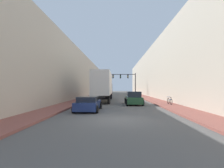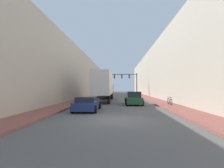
{
  "view_description": "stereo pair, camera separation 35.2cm",
  "coord_description": "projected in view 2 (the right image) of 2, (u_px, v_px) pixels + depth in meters",
  "views": [
    {
      "loc": [
        0.01,
        -11.27,
        2.08
      ],
      "look_at": [
        -0.64,
        10.69,
        2.54
      ],
      "focal_mm": 28.0,
      "sensor_mm": 36.0,
      "label": 1
    },
    {
      "loc": [
        0.37,
        -11.26,
        2.08
      ],
      "look_at": [
        -0.64,
        10.69,
        2.54
      ],
      "focal_mm": 28.0,
      "sensor_mm": 36.0,
      "label": 2
    }
  ],
  "objects": [
    {
      "name": "parked_bicycle",
      "position": [
        170.0,
        101.0,
        20.0
      ],
      "size": [
        0.44,
        1.82,
        0.86
      ],
      "color": "black",
      "rests_on": "sidewalk_right"
    },
    {
      "name": "sidewalk_right",
      "position": [
        143.0,
        96.0,
        40.91
      ],
      "size": [
        2.47,
        80.0,
        0.15
      ],
      "color": "brown",
      "rests_on": "ground"
    },
    {
      "name": "semi_truck",
      "position": [
        104.0,
        86.0,
        27.36
      ],
      "size": [
        2.42,
        13.05,
        4.3
      ],
      "color": "silver",
      "rests_on": "ground"
    },
    {
      "name": "suv_car",
      "position": [
        133.0,
        98.0,
        21.71
      ],
      "size": [
        2.07,
        4.87,
        1.61
      ],
      "color": "#234C2D",
      "rests_on": "ground"
    },
    {
      "name": "building_right",
      "position": [
        162.0,
        73.0,
        40.83
      ],
      "size": [
        6.0,
        80.0,
        10.81
      ],
      "color": "#BCB29E",
      "rests_on": "ground"
    },
    {
      "name": "ground_plane",
      "position": [
        114.0,
        120.0,
        11.22
      ],
      "size": [
        200.0,
        200.0,
        0.0
      ],
      "primitive_type": "plane",
      "color": "#565451"
    },
    {
      "name": "building_left",
      "position": [
        76.0,
        77.0,
        41.74
      ],
      "size": [
        6.0,
        80.0,
        9.39
      ],
      "color": "beige",
      "rests_on": "ground"
    },
    {
      "name": "sidewalk_left",
      "position": [
        94.0,
        96.0,
        41.45
      ],
      "size": [
        2.47,
        80.0,
        0.15
      ],
      "color": "brown",
      "rests_on": "ground"
    },
    {
      "name": "sedan_car",
      "position": [
        87.0,
        104.0,
        15.83
      ],
      "size": [
        2.12,
        4.47,
        1.29
      ],
      "color": "navy",
      "rests_on": "ground"
    },
    {
      "name": "traffic_signal_gantry",
      "position": [
        128.0,
        79.0,
        42.87
      ],
      "size": [
        7.42,
        0.35,
        5.64
      ],
      "color": "black",
      "rests_on": "ground"
    }
  ]
}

